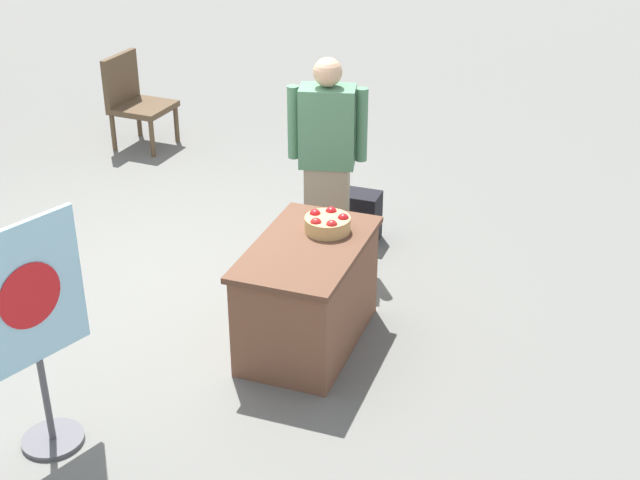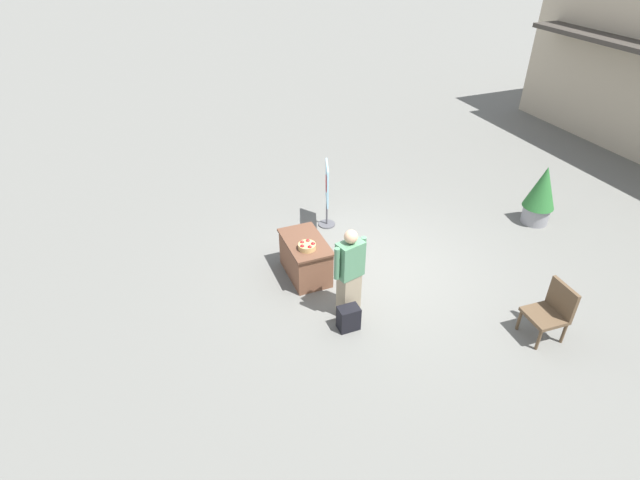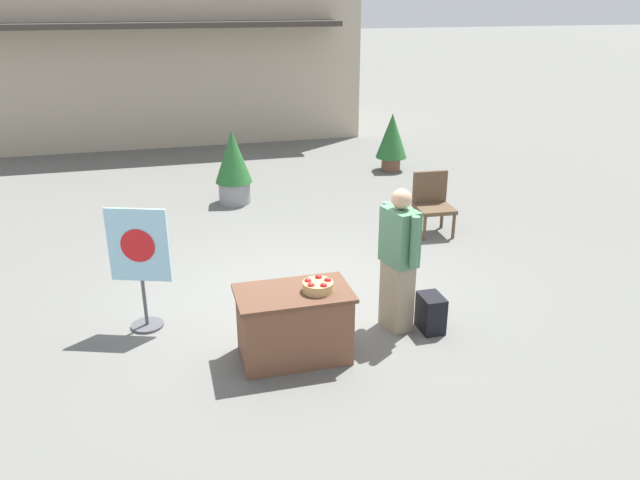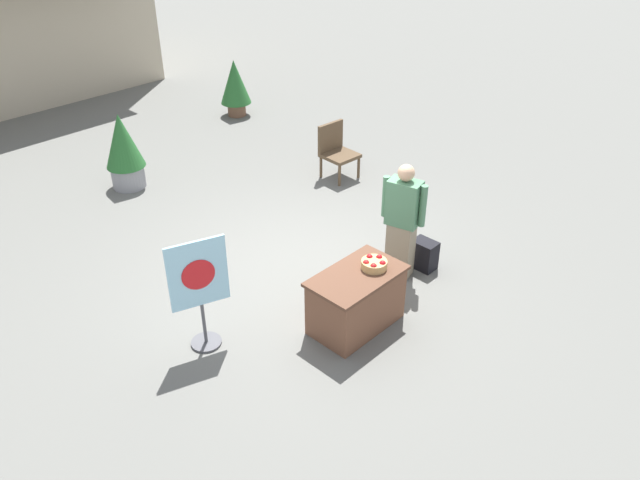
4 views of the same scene
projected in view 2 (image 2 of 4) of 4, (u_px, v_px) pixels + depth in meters
ground_plane at (377, 270)px, 9.41m from camera, size 120.00×120.00×0.00m
display_table at (305, 258)px, 9.10m from camera, size 1.16×0.69×0.75m
apple_basket at (307, 246)px, 8.66m from camera, size 0.31×0.31×0.13m
person_visitor at (350, 273)px, 7.99m from camera, size 0.35×0.60×1.63m
backpack at (349, 318)px, 8.01m from camera, size 0.24×0.34×0.42m
poster_board at (327, 192)px, 10.33m from camera, size 0.65×0.36×1.41m
patio_chair at (552, 310)px, 7.72m from camera, size 0.58×0.58×0.95m
potted_plant_far_left at (541, 194)px, 10.49m from camera, size 0.65×0.65×1.31m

